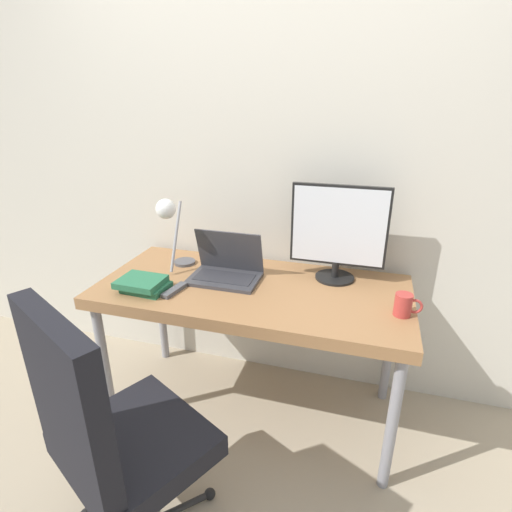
% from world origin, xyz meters
% --- Properties ---
extents(ground_plane, '(12.00, 12.00, 0.00)m').
position_xyz_m(ground_plane, '(0.00, 0.00, 0.00)').
color(ground_plane, tan).
extents(wall_back, '(8.00, 0.05, 2.60)m').
position_xyz_m(wall_back, '(0.00, 0.78, 1.30)').
color(wall_back, beige).
rests_on(wall_back, ground_plane).
extents(desk, '(1.55, 0.72, 0.77)m').
position_xyz_m(desk, '(0.00, 0.36, 0.71)').
color(desk, '#996B42').
rests_on(desk, ground_plane).
extents(laptop, '(0.36, 0.24, 0.25)m').
position_xyz_m(laptop, '(-0.16, 0.41, 0.83)').
color(laptop, '#38383D').
rests_on(laptop, desk).
extents(monitor, '(0.48, 0.20, 0.49)m').
position_xyz_m(monitor, '(0.39, 0.57, 1.03)').
color(monitor, black).
rests_on(monitor, desk).
extents(desk_lamp, '(0.12, 0.27, 0.41)m').
position_xyz_m(desk_lamp, '(-0.45, 0.40, 1.07)').
color(desk_lamp, '#4C4C51').
rests_on(desk_lamp, desk).
extents(office_chair, '(0.66, 0.64, 1.09)m').
position_xyz_m(office_chair, '(-0.26, -0.50, 0.59)').
color(office_chair, black).
rests_on(office_chair, ground_plane).
extents(book_stack, '(0.24, 0.19, 0.06)m').
position_xyz_m(book_stack, '(-0.50, 0.17, 0.81)').
color(book_stack, '#286B47').
rests_on(book_stack, desk).
extents(tv_remote, '(0.07, 0.17, 0.02)m').
position_xyz_m(tv_remote, '(-0.34, 0.19, 0.78)').
color(tv_remote, '#4C4C51').
rests_on(tv_remote, desk).
extents(mug, '(0.12, 0.07, 0.10)m').
position_xyz_m(mug, '(0.71, 0.27, 0.83)').
color(mug, '#B23833').
rests_on(mug, desk).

